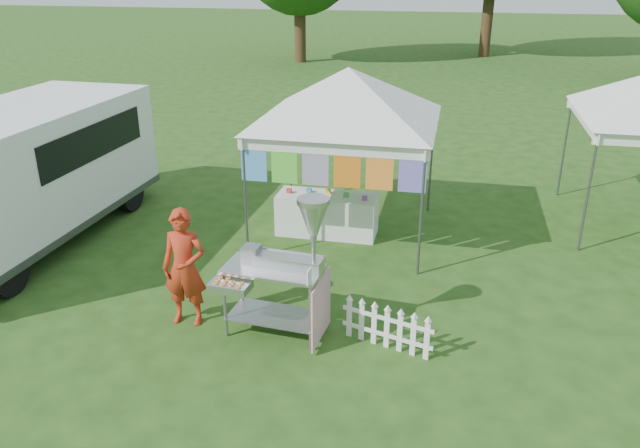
# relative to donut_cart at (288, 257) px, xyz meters

# --- Properties ---
(ground) EXTENTS (120.00, 120.00, 0.00)m
(ground) POSITION_rel_donut_cart_xyz_m (0.12, 0.07, -1.16)
(ground) COLOR #244413
(ground) RESTS_ON ground
(canopy_main) EXTENTS (4.24, 4.24, 3.45)m
(canopy_main) POSITION_rel_donut_cart_xyz_m (0.12, 3.57, 1.83)
(canopy_main) COLOR #59595E
(canopy_main) RESTS_ON ground
(donut_cart) EXTENTS (1.48, 0.92, 1.97)m
(donut_cart) POSITION_rel_donut_cart_xyz_m (0.00, 0.00, 0.00)
(donut_cart) COLOR gray
(donut_cart) RESTS_ON ground
(vendor) EXTENTS (0.63, 0.43, 1.66)m
(vendor) POSITION_rel_donut_cart_xyz_m (-1.45, 0.04, -0.33)
(vendor) COLOR #B62E16
(vendor) RESTS_ON ground
(cargo_van) EXTENTS (2.38, 5.66, 2.33)m
(cargo_van) POSITION_rel_donut_cart_xyz_m (-5.32, 2.13, 0.10)
(cargo_van) COLOR white
(cargo_van) RESTS_ON ground
(picket_fence) EXTENTS (1.21, 0.39, 0.56)m
(picket_fence) POSITION_rel_donut_cart_xyz_m (1.30, -0.01, -0.87)
(picket_fence) COLOR white
(picket_fence) RESTS_ON ground
(display_table) EXTENTS (1.80, 0.70, 0.75)m
(display_table) POSITION_rel_donut_cart_xyz_m (-0.21, 3.45, -0.79)
(display_table) COLOR white
(display_table) RESTS_ON ground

